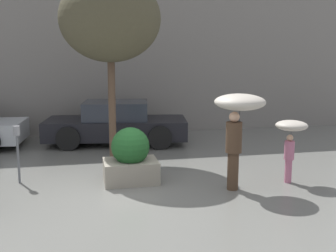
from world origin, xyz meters
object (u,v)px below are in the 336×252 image
(person_child, at_px, (291,133))
(street_tree, at_px, (110,19))
(planter_box, at_px, (131,158))
(person_adult, at_px, (238,113))
(parking_meter, at_px, (17,142))
(parked_car_near, at_px, (116,124))

(person_child, xyz_separation_m, street_tree, (-3.56, 2.62, 2.47))
(planter_box, distance_m, person_child, 3.44)
(planter_box, xyz_separation_m, person_adult, (2.06, -0.88, 1.02))
(street_tree, distance_m, parking_meter, 3.72)
(person_adult, distance_m, parked_car_near, 5.30)
(person_child, distance_m, parking_meter, 5.78)
(person_child, xyz_separation_m, parking_meter, (-5.67, 1.10, -0.18))
(person_child, height_order, parking_meter, person_child)
(street_tree, xyz_separation_m, parking_meter, (-2.11, -1.52, -2.65))
(parking_meter, bearing_deg, parked_car_near, 55.90)
(planter_box, xyz_separation_m, parked_car_near, (0.04, 3.92, 0.07))
(planter_box, relative_size, person_child, 0.89)
(parked_car_near, bearing_deg, parking_meter, 154.58)
(person_adult, bearing_deg, planter_box, 131.55)
(parked_car_near, bearing_deg, person_child, -135.63)
(person_adult, bearing_deg, parked_car_near, 87.50)
(person_adult, height_order, parked_car_near, person_adult)
(person_adult, relative_size, street_tree, 0.42)
(parked_car_near, bearing_deg, person_adult, -148.44)
(street_tree, bearing_deg, person_adult, -51.02)
(person_child, distance_m, street_tree, 5.06)
(person_child, height_order, parked_car_near, person_child)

